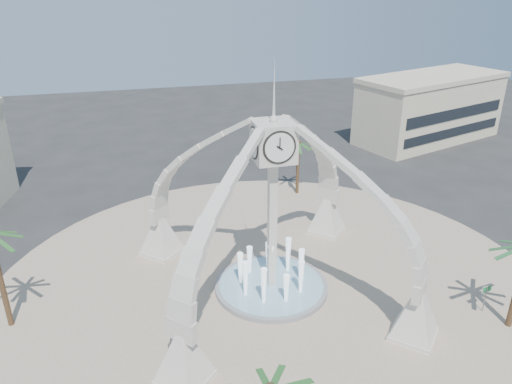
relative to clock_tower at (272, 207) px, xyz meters
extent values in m
plane|color=#282828|center=(0.00, 0.00, -6.49)|extent=(140.00, 140.00, 0.00)
cylinder|color=tan|center=(0.00, 0.00, -6.46)|extent=(40.00, 40.00, 0.06)
cube|color=beige|center=(0.00, 0.00, -1.59)|extent=(0.55, 0.55, 9.80)
cube|color=beige|center=(0.00, 0.00, 4.56)|extent=(2.50, 2.50, 2.50)
cone|color=beige|center=(0.00, 0.00, 7.81)|extent=(0.20, 0.20, 4.00)
cylinder|color=white|center=(0.00, -1.29, 4.56)|extent=(1.84, 0.04, 1.84)
pyramid|color=beige|center=(7.07, 7.07, -4.89)|extent=(3.80, 3.80, 3.20)
pyramid|color=beige|center=(-7.07, 7.07, -4.89)|extent=(3.80, 3.80, 3.20)
pyramid|color=beige|center=(-7.07, -7.07, -4.89)|extent=(3.80, 3.80, 3.20)
pyramid|color=beige|center=(7.07, -7.07, -4.89)|extent=(3.80, 3.80, 3.20)
cylinder|color=gray|center=(0.00, 0.00, -6.29)|extent=(8.00, 8.00, 0.40)
cylinder|color=#88B7CB|center=(0.00, 0.00, -6.07)|extent=(7.40, 7.40, 0.04)
cone|color=white|center=(0.00, 0.00, -4.47)|extent=(0.60, 0.60, 3.20)
cube|color=#C3B898|center=(30.00, 28.00, -2.49)|extent=(21.49, 13.79, 8.00)
cube|color=#C3B898|center=(30.00, 28.00, 1.81)|extent=(21.87, 14.17, 0.60)
cylinder|color=brown|center=(-17.22, 0.49, -3.08)|extent=(0.36, 0.36, 6.82)
cylinder|color=brown|center=(7.30, 15.43, -3.71)|extent=(0.32, 0.32, 5.56)
cylinder|color=slate|center=(12.85, -6.09, -5.42)|extent=(0.07, 0.07, 2.14)
cube|color=#1C713C|center=(12.85, -6.09, -4.69)|extent=(0.73, 0.10, 0.43)
cube|color=white|center=(12.85, -6.09, -4.69)|extent=(0.79, 0.09, 0.49)
camera|label=1|loc=(-8.67, -28.42, 14.25)|focal=35.00mm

